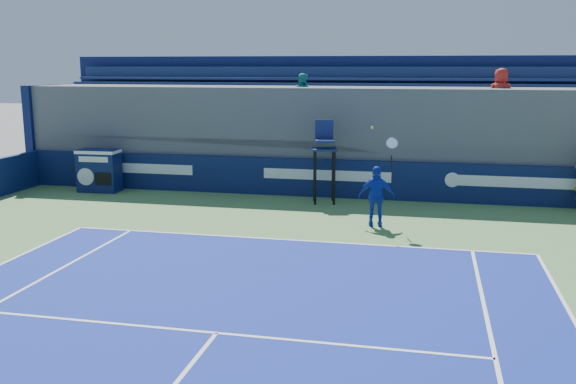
# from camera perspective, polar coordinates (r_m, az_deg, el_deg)

# --- Properties ---
(back_hoarding) EXTENTS (20.40, 0.21, 1.20)m
(back_hoarding) POSITION_cam_1_polar(r_m,az_deg,el_deg) (20.04, 3.47, 1.21)
(back_hoarding) COLOR #0B1742
(back_hoarding) RESTS_ON ground
(match_clock) EXTENTS (1.34, 0.77, 1.40)m
(match_clock) POSITION_cam_1_polar(r_m,az_deg,el_deg) (21.77, -16.45, 1.95)
(match_clock) COLOR #0E1949
(match_clock) RESTS_ON ground
(umpire_chair) EXTENTS (0.84, 0.84, 2.48)m
(umpire_chair) POSITION_cam_1_polar(r_m,az_deg,el_deg) (19.09, 3.25, 3.53)
(umpire_chair) COLOR black
(umpire_chair) RESTS_ON ground
(tennis_player) EXTENTS (0.97, 0.46, 2.57)m
(tennis_player) POSITION_cam_1_polar(r_m,az_deg,el_deg) (16.45, 7.89, -0.37)
(tennis_player) COLOR #142FA5
(tennis_player) RESTS_ON apron
(stadium_seating) EXTENTS (21.00, 4.05, 4.40)m
(stadium_seating) POSITION_cam_1_polar(r_m,az_deg,el_deg) (21.88, 4.36, 5.31)
(stadium_seating) COLOR #55555A
(stadium_seating) RESTS_ON ground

